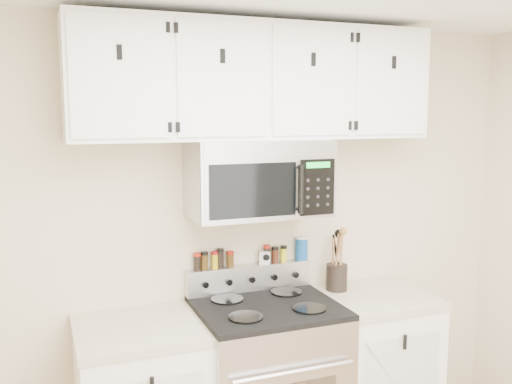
% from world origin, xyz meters
% --- Properties ---
extents(back_wall, '(3.50, 0.01, 2.50)m').
position_xyz_m(back_wall, '(0.00, 1.75, 1.25)').
color(back_wall, beige).
rests_on(back_wall, floor).
extents(base_cabinet_right, '(0.64, 0.62, 0.92)m').
position_xyz_m(base_cabinet_right, '(0.69, 1.45, 0.46)').
color(base_cabinet_right, white).
rests_on(base_cabinet_right, floor).
extents(microwave, '(0.76, 0.44, 0.42)m').
position_xyz_m(microwave, '(0.00, 1.55, 1.63)').
color(microwave, '#9E9EA3').
rests_on(microwave, back_wall).
extents(upper_cabinets, '(2.00, 0.35, 0.62)m').
position_xyz_m(upper_cabinets, '(-0.00, 1.58, 2.15)').
color(upper_cabinets, white).
rests_on(upper_cabinets, back_wall).
extents(utensil_crock, '(0.13, 0.13, 0.37)m').
position_xyz_m(utensil_crock, '(0.52, 1.60, 1.01)').
color(utensil_crock, black).
rests_on(utensil_crock, base_cabinet_right).
extents(kitchen_timer, '(0.08, 0.07, 0.08)m').
position_xyz_m(kitchen_timer, '(0.10, 1.71, 1.14)').
color(kitchen_timer, silver).
rests_on(kitchen_timer, range).
extents(salt_canister, '(0.08, 0.08, 0.14)m').
position_xyz_m(salt_canister, '(0.34, 1.71, 1.17)').
color(salt_canister, '#154B91').
rests_on(salt_canister, range).
extents(spice_jar_0, '(0.04, 0.04, 0.10)m').
position_xyz_m(spice_jar_0, '(-0.31, 1.71, 1.15)').
color(spice_jar_0, black).
rests_on(spice_jar_0, range).
extents(spice_jar_1, '(0.04, 0.04, 0.10)m').
position_xyz_m(spice_jar_1, '(-0.27, 1.71, 1.15)').
color(spice_jar_1, '#432D10').
rests_on(spice_jar_1, range).
extents(spice_jar_2, '(0.04, 0.04, 0.10)m').
position_xyz_m(spice_jar_2, '(-0.21, 1.71, 1.15)').
color(spice_jar_2, gold).
rests_on(spice_jar_2, range).
extents(spice_jar_3, '(0.04, 0.04, 0.11)m').
position_xyz_m(spice_jar_3, '(-0.18, 1.71, 1.16)').
color(spice_jar_3, black).
rests_on(spice_jar_3, range).
extents(spice_jar_4, '(0.04, 0.04, 0.09)m').
position_xyz_m(spice_jar_4, '(-0.12, 1.71, 1.15)').
color(spice_jar_4, '#422D0F').
rests_on(spice_jar_4, range).
extents(spice_jar_5, '(0.04, 0.04, 0.11)m').
position_xyz_m(spice_jar_5, '(0.11, 1.71, 1.16)').
color(spice_jar_5, black).
rests_on(spice_jar_5, range).
extents(spice_jar_6, '(0.04, 0.04, 0.09)m').
position_xyz_m(spice_jar_6, '(0.17, 1.71, 1.15)').
color(spice_jar_6, '#411E0F').
rests_on(spice_jar_6, range).
extents(spice_jar_7, '(0.04, 0.04, 0.10)m').
position_xyz_m(spice_jar_7, '(0.22, 1.71, 1.15)').
color(spice_jar_7, gold).
rests_on(spice_jar_7, range).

